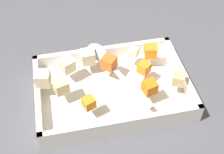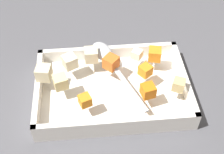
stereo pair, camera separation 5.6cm
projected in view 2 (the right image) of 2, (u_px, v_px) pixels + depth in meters
The scene contains 14 objects.
ground_plane at pixel (106, 99), 0.74m from camera, with size 4.00×4.00×0.00m, color #4C4C51.
baking_dish at pixel (112, 90), 0.74m from camera, with size 0.35×0.24×0.05m.
carrot_chunk_corner_sw at pixel (111, 62), 0.73m from camera, with size 0.03×0.03×0.03m, color orange.
carrot_chunk_under_handle at pixel (148, 91), 0.68m from camera, with size 0.03×0.03×0.03m, color orange.
carrot_chunk_corner_nw at pixel (155, 54), 0.75m from camera, with size 0.03×0.03×0.03m, color orange.
carrot_chunk_mid_right at pixel (145, 70), 0.72m from camera, with size 0.03×0.03×0.03m, color orange.
carrot_chunk_far_left at pixel (85, 100), 0.66m from camera, with size 0.02×0.02×0.02m, color orange.
potato_chunk_corner_ne at pixel (44, 73), 0.71m from camera, with size 0.03×0.03×0.03m, color beige.
potato_chunk_near_right at pixel (91, 55), 0.75m from camera, with size 0.03×0.03×0.03m, color beige.
potato_chunk_near_left at pixel (60, 82), 0.69m from camera, with size 0.03×0.03×0.03m, color #E0CC89.
potato_chunk_center at pixel (70, 61), 0.74m from camera, with size 0.03×0.03×0.03m, color beige.
potato_chunk_near_spoon at pixel (179, 85), 0.69m from camera, with size 0.03×0.03×0.03m, color tan.
parsnip_chunk_rim_edge at pixel (137, 54), 0.76m from camera, with size 0.02×0.02×0.02m, color silver.
serving_spoon at pixel (106, 55), 0.76m from camera, with size 0.12×0.23×0.02m.
Camera 2 is at (-0.03, -0.46, 0.58)m, focal length 49.84 mm.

